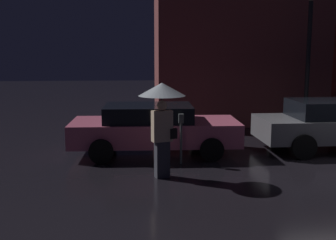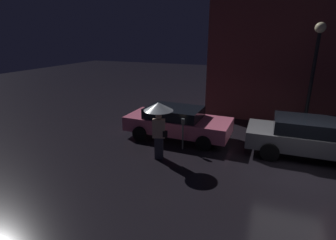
# 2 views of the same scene
# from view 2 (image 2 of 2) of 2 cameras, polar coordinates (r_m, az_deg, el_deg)

# --- Properties ---
(ground_plane) EXTENTS (60.00, 60.00, 0.00)m
(ground_plane) POSITION_cam_2_polar(r_m,az_deg,el_deg) (9.71, 26.28, -9.92)
(ground_plane) COLOR black
(building_facade_left) EXTENTS (6.26, 3.00, 6.81)m
(building_facade_left) POSITION_cam_2_polar(r_m,az_deg,el_deg) (15.18, 21.87, 13.61)
(building_facade_left) COLOR brown
(building_facade_left) RESTS_ON ground
(parked_car_pink) EXTENTS (4.48, 2.06, 1.32)m
(parked_car_pink) POSITION_cam_2_polar(r_m,az_deg,el_deg) (11.22, 1.99, -0.36)
(parked_car_pink) COLOR #DB6684
(parked_car_pink) RESTS_ON ground
(parked_car_grey) EXTENTS (4.60, 2.02, 1.41)m
(parked_car_grey) POSITION_cam_2_polar(r_m,az_deg,el_deg) (10.76, 28.91, -3.29)
(parked_car_grey) COLOR slate
(parked_car_grey) RESTS_ON ground
(pedestrian_with_umbrella) EXTENTS (1.01, 1.01, 2.08)m
(pedestrian_with_umbrella) POSITION_cam_2_polar(r_m,az_deg,el_deg) (8.98, -2.06, 1.01)
(pedestrian_with_umbrella) COLOR #383842
(pedestrian_with_umbrella) RESTS_ON ground
(parking_meter) EXTENTS (0.12, 0.10, 1.24)m
(parking_meter) POSITION_cam_2_polar(r_m,az_deg,el_deg) (10.03, 3.25, -2.28)
(parking_meter) COLOR #4C5154
(parking_meter) RESTS_ON ground
(street_lamp_near) EXTENTS (0.41, 0.41, 4.73)m
(street_lamp_near) POSITION_cam_2_polar(r_m,az_deg,el_deg) (12.47, 29.34, 11.16)
(street_lamp_near) COLOR black
(street_lamp_near) RESTS_ON ground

